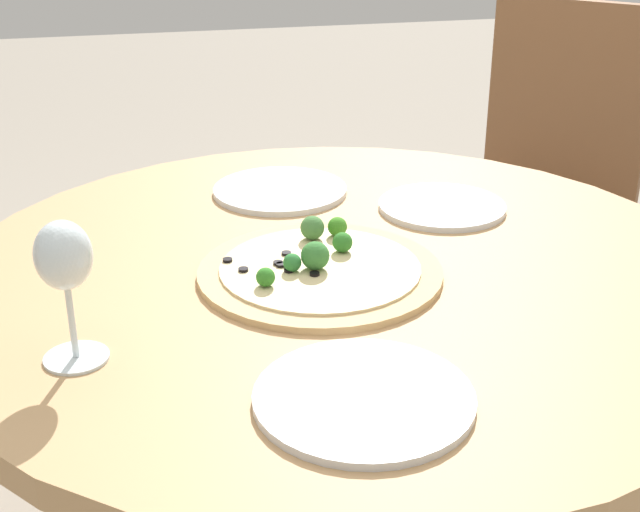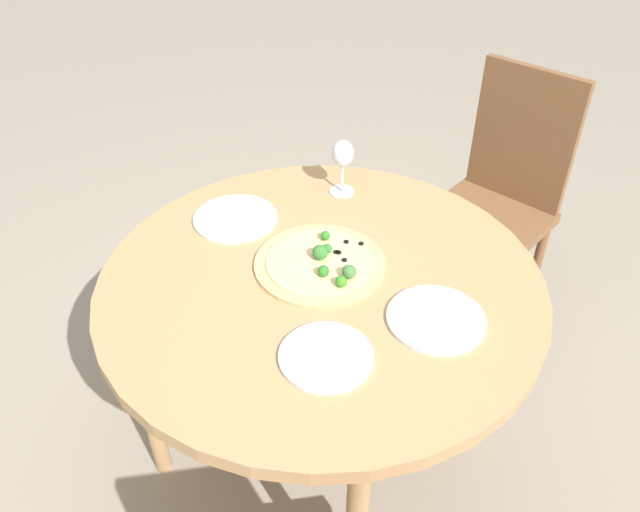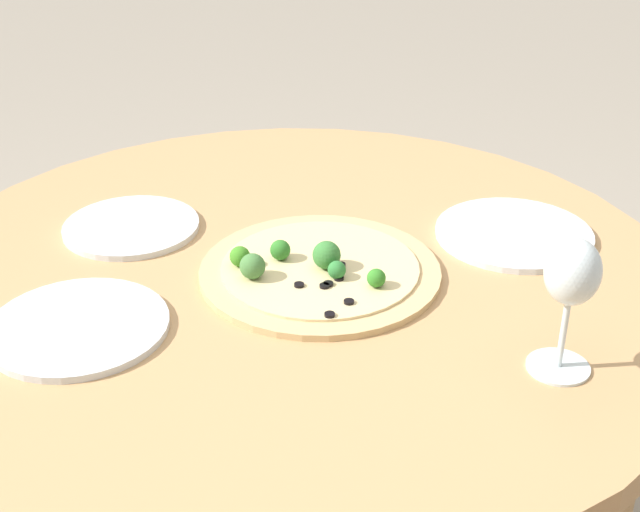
{
  "view_description": "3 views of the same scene",
  "coord_description": "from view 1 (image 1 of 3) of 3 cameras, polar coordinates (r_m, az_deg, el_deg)",
  "views": [
    {
      "loc": [
        0.3,
        1.14,
        1.26
      ],
      "look_at": [
        0.04,
        0.03,
        0.75
      ],
      "focal_mm": 50.0,
      "sensor_mm": 36.0,
      "label": 1
    },
    {
      "loc": [
        -1.0,
        -0.72,
        1.74
      ],
      "look_at": [
        0.04,
        0.03,
        0.75
      ],
      "focal_mm": 35.0,
      "sensor_mm": 36.0,
      "label": 2
    },
    {
      "loc": [
        1.03,
        -0.46,
        1.36
      ],
      "look_at": [
        0.04,
        0.03,
        0.75
      ],
      "focal_mm": 50.0,
      "sensor_mm": 36.0,
      "label": 3
    }
  ],
  "objects": [
    {
      "name": "wine_glass",
      "position": [
        1.04,
        -16.05,
        -0.43
      ],
      "size": [
        0.08,
        0.08,
        0.18
      ],
      "color": "silver",
      "rests_on": "dining_table"
    },
    {
      "name": "pizza",
      "position": [
        1.26,
        -0.05,
        -0.78
      ],
      "size": [
        0.35,
        0.35,
        0.05
      ],
      "color": "tan",
      "rests_on": "dining_table"
    },
    {
      "name": "plate_near",
      "position": [
        0.98,
        2.82,
        -9.06
      ],
      "size": [
        0.24,
        0.24,
        0.01
      ],
      "color": "silver",
      "rests_on": "dining_table"
    },
    {
      "name": "dining_table",
      "position": [
        1.32,
        1.23,
        -2.96
      ],
      "size": [
        1.15,
        1.15,
        0.72
      ],
      "color": "tan",
      "rests_on": "ground_plane"
    },
    {
      "name": "plate_side",
      "position": [
        1.57,
        -2.57,
        4.23
      ],
      "size": [
        0.24,
        0.24,
        0.01
      ],
      "color": "silver",
      "rests_on": "dining_table"
    },
    {
      "name": "plate_far",
      "position": [
        1.51,
        7.81,
        3.16
      ],
      "size": [
        0.21,
        0.21,
        0.01
      ],
      "color": "silver",
      "rests_on": "dining_table"
    },
    {
      "name": "chair",
      "position": [
        2.17,
        14.03,
        3.38
      ],
      "size": [
        0.57,
        0.57,
        0.96
      ],
      "rotation": [
        0.0,
        0.0,
        -3.93
      ],
      "color": "brown",
      "rests_on": "ground_plane"
    }
  ]
}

